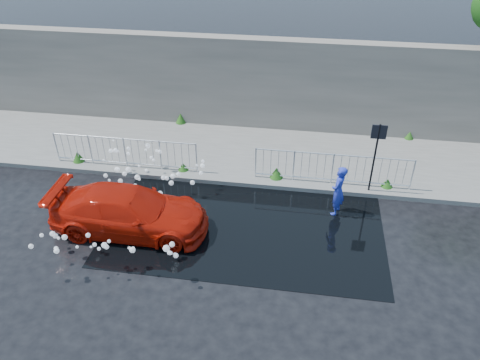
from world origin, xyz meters
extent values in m
plane|color=black|center=(0.00, 0.00, 0.00)|extent=(90.00, 90.00, 0.00)
cube|color=#60605C|center=(0.00, 5.00, 0.07)|extent=(30.00, 4.00, 0.15)
cube|color=#60605C|center=(0.00, 3.00, 0.08)|extent=(30.00, 0.25, 0.16)
cube|color=#635C54|center=(0.00, 7.20, 1.90)|extent=(30.00, 0.60, 3.50)
cube|color=black|center=(0.50, 1.00, 0.01)|extent=(8.00, 5.00, 0.01)
cylinder|color=black|center=(4.20, 3.10, 1.25)|extent=(0.06, 0.06, 2.50)
cube|color=black|center=(4.20, 3.10, 2.25)|extent=(0.45, 0.04, 0.45)
cylinder|color=silver|center=(-6.50, 3.35, 0.70)|extent=(0.05, 0.05, 1.10)
cylinder|color=silver|center=(-1.50, 3.35, 0.70)|extent=(0.05, 0.05, 1.10)
cylinder|color=silver|center=(-4.00, 3.35, 1.22)|extent=(5.00, 0.04, 0.04)
cylinder|color=silver|center=(-4.00, 3.35, 0.27)|extent=(5.00, 0.04, 0.04)
cylinder|color=silver|center=(0.50, 3.35, 0.70)|extent=(0.05, 0.05, 1.10)
cylinder|color=silver|center=(5.50, 3.35, 0.70)|extent=(0.05, 0.05, 1.10)
cylinder|color=silver|center=(3.00, 3.35, 1.22)|extent=(5.00, 0.04, 0.04)
cylinder|color=silver|center=(3.00, 3.35, 0.27)|extent=(5.00, 0.04, 0.04)
cone|color=#245215|center=(-5.80, 3.40, 0.34)|extent=(0.40, 0.40, 0.38)
cone|color=#245215|center=(-2.00, 3.40, 0.28)|extent=(0.36, 0.36, 0.26)
cone|color=#245215|center=(1.20, 3.40, 0.34)|extent=(0.44, 0.44, 0.38)
cone|color=#245215|center=(4.80, 3.40, 0.29)|extent=(0.38, 0.38, 0.29)
cone|color=#245215|center=(-3.00, 6.90, 0.35)|extent=(0.42, 0.42, 0.40)
cone|color=#245215|center=(6.00, 6.90, 0.29)|extent=(0.34, 0.34, 0.29)
sphere|color=white|center=(-1.98, 1.92, 0.59)|extent=(0.16, 0.16, 0.16)
sphere|color=white|center=(-4.20, 2.07, 0.55)|extent=(0.14, 0.14, 0.14)
sphere|color=white|center=(-4.39, 3.42, 1.08)|extent=(0.07, 0.07, 0.07)
sphere|color=white|center=(-3.73, 1.45, 0.33)|extent=(0.14, 0.14, 0.14)
sphere|color=white|center=(-3.49, 2.26, 0.72)|extent=(0.18, 0.18, 0.18)
sphere|color=white|center=(-3.85, 1.61, 0.31)|extent=(0.08, 0.08, 0.08)
sphere|color=white|center=(-2.82, 3.23, 0.92)|extent=(0.10, 0.10, 0.10)
sphere|color=white|center=(-2.85, 2.75, 0.94)|extent=(0.12, 0.12, 0.12)
sphere|color=white|center=(-2.23, 1.92, 0.76)|extent=(0.14, 0.14, 0.14)
sphere|color=white|center=(-3.72, 3.04, 1.05)|extent=(0.12, 0.12, 0.12)
sphere|color=white|center=(-3.10, 1.99, 0.64)|extent=(0.17, 0.17, 0.17)
sphere|color=white|center=(-4.20, 3.09, 0.91)|extent=(0.06, 0.06, 0.06)
sphere|color=white|center=(-3.87, 2.27, 0.69)|extent=(0.18, 0.18, 0.18)
sphere|color=white|center=(-3.13, 3.06, 1.04)|extent=(0.08, 0.08, 0.08)
sphere|color=white|center=(-3.22, 2.52, 0.73)|extent=(0.08, 0.08, 0.08)
sphere|color=white|center=(-3.60, 1.46, 0.40)|extent=(0.12, 0.12, 0.12)
sphere|color=white|center=(-1.34, 2.07, 0.56)|extent=(0.15, 0.15, 0.15)
sphere|color=white|center=(-1.77, 1.37, 0.33)|extent=(0.18, 0.18, 0.18)
sphere|color=white|center=(-1.15, 2.80, 0.93)|extent=(0.11, 0.11, 0.11)
sphere|color=white|center=(-1.82, 2.20, 0.75)|extent=(0.13, 0.13, 0.13)
sphere|color=white|center=(-4.42, 2.55, 0.83)|extent=(0.07, 0.07, 0.07)
sphere|color=white|center=(-3.58, 1.71, 0.36)|extent=(0.09, 0.09, 0.09)
sphere|color=white|center=(-2.71, 3.23, 0.90)|extent=(0.14, 0.14, 0.14)
sphere|color=white|center=(-4.28, 2.89, 0.99)|extent=(0.15, 0.15, 0.15)
sphere|color=white|center=(-3.17, 3.38, 1.00)|extent=(0.17, 0.17, 0.17)
sphere|color=white|center=(-3.07, 1.65, 0.54)|extent=(0.16, 0.16, 0.16)
sphere|color=white|center=(-2.12, 1.95, 0.73)|extent=(0.14, 0.14, 0.14)
sphere|color=white|center=(-2.92, 2.36, 0.68)|extent=(0.11, 0.11, 0.11)
sphere|color=white|center=(-3.65, 2.83, 0.98)|extent=(0.12, 0.12, 0.12)
sphere|color=white|center=(-2.82, 2.84, 0.79)|extent=(0.10, 0.10, 0.10)
sphere|color=white|center=(-3.84, 1.38, 0.33)|extent=(0.17, 0.17, 0.17)
sphere|color=white|center=(-2.73, 1.59, 0.49)|extent=(0.13, 0.13, 0.13)
sphere|color=white|center=(-3.77, 2.16, 0.77)|extent=(0.09, 0.09, 0.09)
sphere|color=white|center=(-3.94, 1.75, 0.60)|extent=(0.09, 0.09, 0.09)
sphere|color=white|center=(-4.11, 3.05, 0.89)|extent=(0.09, 0.09, 0.09)
sphere|color=white|center=(-1.94, 2.01, 0.78)|extent=(0.16, 0.16, 0.16)
sphere|color=white|center=(-3.24, 1.40, 0.37)|extent=(0.17, 0.17, 0.17)
sphere|color=white|center=(-4.11, 2.88, 1.03)|extent=(0.16, 0.16, 0.16)
sphere|color=white|center=(-2.82, 1.68, 0.45)|extent=(0.07, 0.07, 0.07)
sphere|color=white|center=(-3.61, 1.82, 0.56)|extent=(0.15, 0.15, 0.15)
sphere|color=white|center=(-1.11, 2.31, 0.79)|extent=(0.13, 0.13, 0.13)
sphere|color=white|center=(-1.11, 2.57, 0.90)|extent=(0.16, 0.16, 0.16)
sphere|color=white|center=(-1.28, 2.52, 0.93)|extent=(0.08, 0.08, 0.08)
sphere|color=white|center=(-3.02, 1.94, 0.61)|extent=(0.09, 0.09, 0.09)
sphere|color=white|center=(-3.50, 1.97, 0.74)|extent=(0.14, 0.14, 0.14)
sphere|color=white|center=(-2.22, 1.48, 0.46)|extent=(0.17, 0.17, 0.17)
sphere|color=white|center=(-4.13, 1.36, 0.12)|extent=(0.17, 0.17, 0.17)
sphere|color=white|center=(-2.98, 1.64, 0.48)|extent=(0.06, 0.06, 0.06)
sphere|color=white|center=(-1.22, -0.76, 0.48)|extent=(0.15, 0.15, 0.15)
sphere|color=white|center=(-2.75, -1.74, 0.98)|extent=(0.09, 0.09, 0.09)
sphere|color=white|center=(-3.77, -1.94, 0.96)|extent=(0.14, 0.14, 0.14)
sphere|color=white|center=(-1.98, -1.49, 0.89)|extent=(0.09, 0.09, 0.09)
sphere|color=white|center=(-1.12, -0.84, 0.17)|extent=(0.15, 0.15, 0.15)
sphere|color=white|center=(-4.43, -1.43, 0.95)|extent=(0.11, 0.11, 0.11)
sphere|color=white|center=(-3.04, -1.59, 0.88)|extent=(0.06, 0.06, 0.06)
sphere|color=white|center=(-0.96, -1.73, 1.09)|extent=(0.11, 0.11, 0.11)
sphere|color=white|center=(-4.00, -1.15, 0.69)|extent=(0.15, 0.15, 0.15)
sphere|color=white|center=(-4.40, -0.84, 0.35)|extent=(0.09, 0.09, 0.09)
sphere|color=white|center=(-4.36, -2.01, 1.09)|extent=(0.13, 0.13, 0.13)
sphere|color=white|center=(-4.39, -0.97, 0.54)|extent=(0.14, 0.14, 0.14)
sphere|color=white|center=(-0.93, -1.47, 0.82)|extent=(0.06, 0.06, 0.06)
sphere|color=white|center=(-3.46, -0.92, 0.65)|extent=(0.13, 0.13, 0.13)
sphere|color=white|center=(-1.23, -0.89, 0.28)|extent=(0.09, 0.09, 0.09)
sphere|color=white|center=(-2.20, -1.24, 0.64)|extent=(0.08, 0.08, 0.08)
sphere|color=white|center=(-1.11, -1.51, 1.02)|extent=(0.18, 0.18, 0.18)
sphere|color=white|center=(-2.11, -1.27, 0.62)|extent=(0.16, 0.16, 0.16)
sphere|color=white|center=(-2.66, -1.35, 0.90)|extent=(0.09, 0.09, 0.09)
sphere|color=white|center=(-3.37, -0.86, 0.28)|extent=(0.12, 0.12, 0.12)
sphere|color=white|center=(-3.83, -1.84, 0.94)|extent=(0.11, 0.11, 0.11)
sphere|color=white|center=(-2.77, -1.34, 0.69)|extent=(0.13, 0.13, 0.13)
sphere|color=white|center=(-4.45, -0.98, 0.62)|extent=(0.15, 0.15, 0.15)
sphere|color=white|center=(-3.31, -1.76, 0.99)|extent=(0.08, 0.08, 0.08)
sphere|color=white|center=(-2.75, -1.45, 0.85)|extent=(0.15, 0.15, 0.15)
imported|color=#B41507|center=(-2.72, 0.24, 0.65)|extent=(4.49, 1.86, 1.30)
imported|color=#2533B9|center=(3.14, 1.93, 0.81)|extent=(0.56, 0.68, 1.62)
camera|label=1|loc=(1.97, -9.75, 8.71)|focal=35.00mm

